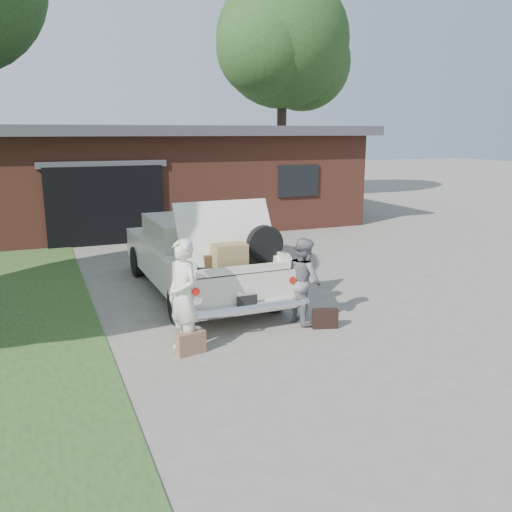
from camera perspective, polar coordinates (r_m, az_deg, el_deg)
name	(u,v)px	position (r m, az deg, el deg)	size (l,w,h in m)	color
ground	(270,330)	(8.80, 1.50, -7.81)	(90.00, 90.00, 0.00)	gray
house	(164,174)	(19.53, -9.64, 8.51)	(12.80, 7.80, 3.30)	brown
tree_right	(284,48)	(26.15, 3.00, 21.06)	(6.87, 5.98, 10.11)	#38281E
sedan	(199,255)	(10.70, -6.03, 0.09)	(2.07, 5.14, 1.98)	beige
woman_left	(183,296)	(7.83, -7.69, -4.18)	(0.60, 0.40, 1.65)	white
woman_right	(304,280)	(9.00, 5.05, -2.58)	(0.70, 0.54, 1.44)	slate
suitcase_left	(191,343)	(7.90, -6.86, -9.11)	(0.43, 0.14, 0.33)	#92644A
suitcase_right	(325,318)	(8.92, 7.27, -6.54)	(0.41, 0.13, 0.32)	black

